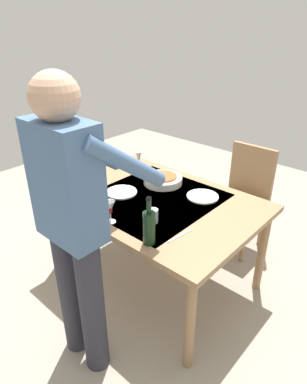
{
  "coord_description": "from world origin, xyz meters",
  "views": [
    {
      "loc": [
        -1.42,
        1.58,
        1.86
      ],
      "look_at": [
        0.0,
        0.0,
        0.77
      ],
      "focal_mm": 31.37,
      "sensor_mm": 36.0,
      "label": 1
    }
  ],
  "objects_px": {
    "person_server": "(74,221)",
    "wine_bottle": "(149,227)",
    "wine_glass_left": "(110,208)",
    "dining_table": "(153,206)",
    "dinner_plate_far": "(122,192)",
    "chair_near": "(244,191)",
    "serving_bowl_pasta": "(163,179)",
    "dinner_plate_near": "(203,196)",
    "water_cup_near_right": "(96,176)",
    "water_cup_near_left": "(82,176)",
    "water_cup_far_left": "(153,216)",
    "wine_glass_right": "(139,157)"
  },
  "relations": [
    {
      "from": "person_server",
      "to": "wine_bottle",
      "type": "height_order",
      "value": "person_server"
    },
    {
      "from": "wine_glass_left",
      "to": "dining_table",
      "type": "bearing_deg",
      "value": -87.99
    },
    {
      "from": "person_server",
      "to": "dinner_plate_far",
      "type": "xyz_separation_m",
      "value": [
        0.4,
        -0.69,
        -0.23
      ]
    },
    {
      "from": "chair_near",
      "to": "serving_bowl_pasta",
      "type": "distance_m",
      "value": 0.8
    },
    {
      "from": "chair_near",
      "to": "wine_bottle",
      "type": "xyz_separation_m",
      "value": [
        -0.08,
        1.32,
        0.3
      ]
    },
    {
      "from": "wine_bottle",
      "to": "dinner_plate_near",
      "type": "distance_m",
      "value": 0.69
    },
    {
      "from": "wine_bottle",
      "to": "serving_bowl_pasta",
      "type": "xyz_separation_m",
      "value": [
        0.45,
        -0.66,
        -0.08
      ]
    },
    {
      "from": "person_server",
      "to": "wine_bottle",
      "type": "bearing_deg",
      "value": -116.77
    },
    {
      "from": "dining_table",
      "to": "water_cup_near_right",
      "type": "bearing_deg",
      "value": 8.81
    },
    {
      "from": "person_server",
      "to": "water_cup_near_left",
      "type": "xyz_separation_m",
      "value": [
        0.77,
        -0.61,
        -0.19
      ]
    },
    {
      "from": "chair_near",
      "to": "person_server",
      "type": "xyz_separation_m",
      "value": [
        0.1,
        1.68,
        0.43
      ]
    },
    {
      "from": "water_cup_far_left",
      "to": "dinner_plate_near",
      "type": "height_order",
      "value": "water_cup_far_left"
    },
    {
      "from": "wine_bottle",
      "to": "dinner_plate_far",
      "type": "distance_m",
      "value": 0.67
    },
    {
      "from": "dinner_plate_far",
      "to": "wine_bottle",
      "type": "bearing_deg",
      "value": 150.52
    },
    {
      "from": "wine_glass_right",
      "to": "dinner_plate_far",
      "type": "distance_m",
      "value": 0.49
    },
    {
      "from": "wine_bottle",
      "to": "water_cup_near_left",
      "type": "relative_size",
      "value": 3.04
    },
    {
      "from": "person_server",
      "to": "wine_glass_right",
      "type": "xyz_separation_m",
      "value": [
        0.63,
        -1.11,
        -0.14
      ]
    },
    {
      "from": "dinner_plate_far",
      "to": "serving_bowl_pasta",
      "type": "bearing_deg",
      "value": -110.41
    },
    {
      "from": "chair_near",
      "to": "water_cup_near_left",
      "type": "xyz_separation_m",
      "value": [
        0.87,
        1.07,
        0.24
      ]
    },
    {
      "from": "serving_bowl_pasta",
      "to": "dinner_plate_near",
      "type": "relative_size",
      "value": 1.3
    },
    {
      "from": "dinner_plate_near",
      "to": "person_server",
      "type": "bearing_deg",
      "value": 84.98
    },
    {
      "from": "dining_table",
      "to": "chair_near",
      "type": "bearing_deg",
      "value": -106.31
    },
    {
      "from": "wine_glass_left",
      "to": "wine_glass_right",
      "type": "bearing_deg",
      "value": -57.34
    },
    {
      "from": "water_cup_near_left",
      "to": "serving_bowl_pasta",
      "type": "height_order",
      "value": "water_cup_near_left"
    },
    {
      "from": "dining_table",
      "to": "serving_bowl_pasta",
      "type": "height_order",
      "value": "serving_bowl_pasta"
    },
    {
      "from": "chair_near",
      "to": "water_cup_near_left",
      "type": "bearing_deg",
      "value": 51.1
    },
    {
      "from": "serving_bowl_pasta",
      "to": "dinner_plate_near",
      "type": "bearing_deg",
      "value": -177.67
    },
    {
      "from": "wine_glass_right",
      "to": "water_cup_near_right",
      "type": "xyz_separation_m",
      "value": [
        0.08,
        0.41,
        -0.06
      ]
    },
    {
      "from": "person_server",
      "to": "dining_table",
      "type": "bearing_deg",
      "value": -78.2
    },
    {
      "from": "person_server",
      "to": "wine_glass_left",
      "type": "xyz_separation_m",
      "value": [
        0.15,
        -0.36,
        -0.14
      ]
    },
    {
      "from": "water_cup_far_left",
      "to": "water_cup_near_right",
      "type": "bearing_deg",
      "value": -11.81
    },
    {
      "from": "wine_bottle",
      "to": "wine_glass_left",
      "type": "height_order",
      "value": "wine_bottle"
    },
    {
      "from": "person_server",
      "to": "water_cup_far_left",
      "type": "height_order",
      "value": "person_server"
    },
    {
      "from": "chair_near",
      "to": "dinner_plate_near",
      "type": "height_order",
      "value": "chair_near"
    },
    {
      "from": "dinner_plate_far",
      "to": "water_cup_near_right",
      "type": "bearing_deg",
      "value": -2.09
    },
    {
      "from": "wine_bottle",
      "to": "water_cup_far_left",
      "type": "xyz_separation_m",
      "value": [
        0.13,
        -0.18,
        -0.06
      ]
    },
    {
      "from": "person_server",
      "to": "wine_glass_right",
      "type": "bearing_deg",
      "value": -60.46
    },
    {
      "from": "serving_bowl_pasta",
      "to": "dinner_plate_near",
      "type": "distance_m",
      "value": 0.37
    },
    {
      "from": "chair_near",
      "to": "water_cup_near_right",
      "type": "bearing_deg",
      "value": 50.71
    },
    {
      "from": "water_cup_near_left",
      "to": "dinner_plate_near",
      "type": "relative_size",
      "value": 0.42
    },
    {
      "from": "dining_table",
      "to": "person_server",
      "type": "bearing_deg",
      "value": 101.8
    },
    {
      "from": "person_server",
      "to": "chair_near",
      "type": "bearing_deg",
      "value": -93.42
    },
    {
      "from": "dinner_plate_near",
      "to": "serving_bowl_pasta",
      "type": "bearing_deg",
      "value": 2.33
    },
    {
      "from": "water_cup_near_left",
      "to": "water_cup_far_left",
      "type": "bearing_deg",
      "value": 175.15
    },
    {
      "from": "dining_table",
      "to": "chair_near",
      "type": "xyz_separation_m",
      "value": [
        -0.26,
        -0.9,
        -0.13
      ]
    },
    {
      "from": "wine_glass_left",
      "to": "wine_glass_right",
      "type": "relative_size",
      "value": 1.0
    },
    {
      "from": "dining_table",
      "to": "wine_glass_left",
      "type": "distance_m",
      "value": 0.46
    },
    {
      "from": "wine_glass_left",
      "to": "dinner_plate_near",
      "type": "height_order",
      "value": "wine_glass_left"
    },
    {
      "from": "wine_glass_left",
      "to": "water_cup_near_left",
      "type": "bearing_deg",
      "value": -21.91
    },
    {
      "from": "dinner_plate_near",
      "to": "dinner_plate_far",
      "type": "height_order",
      "value": "same"
    }
  ]
}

